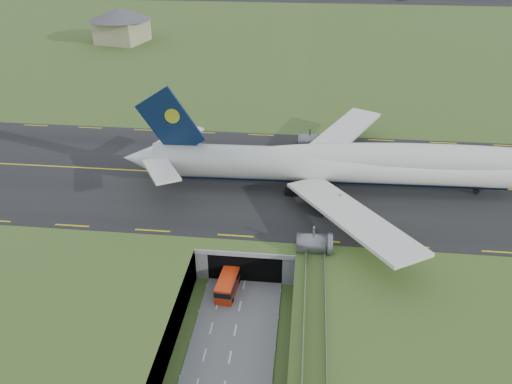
# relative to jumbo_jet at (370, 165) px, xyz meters

# --- Properties ---
(ground) EXTENTS (900.00, 900.00, 0.00)m
(ground) POSITION_rel_jumbo_jet_xyz_m (-20.71, -29.98, -11.43)
(ground) COLOR #436026
(ground) RESTS_ON ground
(airfield_deck) EXTENTS (800.00, 800.00, 6.00)m
(airfield_deck) POSITION_rel_jumbo_jet_xyz_m (-20.71, -29.98, -8.43)
(airfield_deck) COLOR gray
(airfield_deck) RESTS_ON ground
(trench_road) EXTENTS (12.00, 75.00, 0.20)m
(trench_road) POSITION_rel_jumbo_jet_xyz_m (-20.71, -37.48, -11.33)
(trench_road) COLOR slate
(trench_road) RESTS_ON ground
(taxiway) EXTENTS (800.00, 44.00, 0.18)m
(taxiway) POSITION_rel_jumbo_jet_xyz_m (-20.71, 3.02, -5.34)
(taxiway) COLOR black
(taxiway) RESTS_ON airfield_deck
(tunnel_portal) EXTENTS (17.00, 22.30, 6.00)m
(tunnel_portal) POSITION_rel_jumbo_jet_xyz_m (-20.71, -13.27, -8.09)
(tunnel_portal) COLOR gray
(tunnel_portal) RESTS_ON ground
(jumbo_jet) EXTENTS (94.79, 60.96, 20.17)m
(jumbo_jet) POSITION_rel_jumbo_jet_xyz_m (0.00, 0.00, 0.00)
(jumbo_jet) COLOR silver
(jumbo_jet) RESTS_ON ground
(shuttle_tram) EXTENTS (3.28, 7.33, 2.92)m
(shuttle_tram) POSITION_rel_jumbo_jet_xyz_m (-23.04, -24.74, -9.82)
(shuttle_tram) COLOR red
(shuttle_tram) RESTS_ON ground
(service_building) EXTENTS (28.94, 28.94, 13.25)m
(service_building) POSITION_rel_jumbo_jet_xyz_m (-86.99, 112.13, 2.42)
(service_building) COLOR tan
(service_building) RESTS_ON ground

